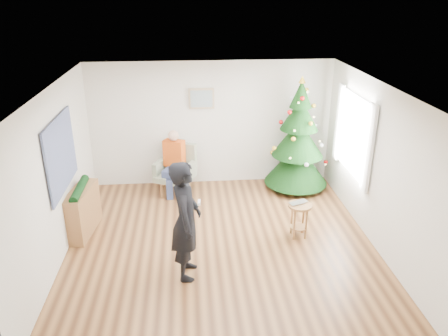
{
  "coord_description": "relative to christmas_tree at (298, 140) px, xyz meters",
  "views": [
    {
      "loc": [
        -0.48,
        -6.2,
        3.97
      ],
      "look_at": [
        0.1,
        0.6,
        1.1
      ],
      "focal_mm": 35.0,
      "sensor_mm": 36.0,
      "label": 1
    }
  ],
  "objects": [
    {
      "name": "ceiling",
      "position": [
        -1.73,
        -2.04,
        1.54
      ],
      "size": [
        5.0,
        5.0,
        0.0
      ],
      "primitive_type": "plane",
      "rotation": [
        3.14,
        0.0,
        0.0
      ],
      "color": "white",
      "rests_on": "wall_back"
    },
    {
      "name": "wall_front",
      "position": [
        -1.73,
        -4.54,
        0.24
      ],
      "size": [
        5.0,
        0.0,
        5.0
      ],
      "primitive_type": "plane",
      "rotation": [
        -1.57,
        0.0,
        0.0
      ],
      "color": "silver",
      "rests_on": "floor"
    },
    {
      "name": "curtains",
      "position": [
        0.71,
        -1.04,
        0.44
      ],
      "size": [
        0.05,
        1.75,
        1.5
      ],
      "color": "white",
      "rests_on": "wall_right"
    },
    {
      "name": "christmas_tree",
      "position": [
        0.0,
        0.0,
        0.0
      ],
      "size": [
        1.31,
        1.31,
        2.36
      ],
      "rotation": [
        0.0,
        0.0,
        -0.04
      ],
      "color": "#3F2816",
      "rests_on": "floor"
    },
    {
      "name": "armchair",
      "position": [
        -2.49,
        0.02,
        -0.7
      ],
      "size": [
        0.91,
        0.9,
        0.99
      ],
      "rotation": [
        0.0,
        0.0,
        -0.44
      ],
      "color": "gray",
      "rests_on": "floor"
    },
    {
      "name": "window_panel",
      "position": [
        0.74,
        -1.04,
        0.44
      ],
      "size": [
        0.04,
        1.3,
        1.4
      ],
      "primitive_type": "cube",
      "color": "white",
      "rests_on": "wall_right"
    },
    {
      "name": "laptop",
      "position": [
        -0.41,
        -1.93,
        -0.45
      ],
      "size": [
        0.39,
        0.33,
        0.03
      ],
      "primitive_type": "imported",
      "rotation": [
        0.0,
        0.0,
        0.43
      ],
      "color": "silver",
      "rests_on": "stool"
    },
    {
      "name": "floor",
      "position": [
        -1.73,
        -2.04,
        -1.06
      ],
      "size": [
        5.0,
        5.0,
        0.0
      ],
      "primitive_type": "plane",
      "color": "brown",
      "rests_on": "ground"
    },
    {
      "name": "game_controller",
      "position": [
        -2.1,
        -2.86,
        0.13
      ],
      "size": [
        0.05,
        0.13,
        0.04
      ],
      "primitive_type": "cube",
      "rotation": [
        0.0,
        0.0,
        -0.08
      ],
      "color": "white",
      "rests_on": "standing_man"
    },
    {
      "name": "standing_man",
      "position": [
        -2.29,
        -2.83,
        -0.17
      ],
      "size": [
        0.48,
        0.69,
        1.79
      ],
      "primitive_type": "imported",
      "rotation": [
        0.0,
        0.0,
        1.49
      ],
      "color": "black",
      "rests_on": "floor"
    },
    {
      "name": "wall_left",
      "position": [
        -4.23,
        -2.04,
        0.24
      ],
      "size": [
        0.0,
        5.0,
        5.0
      ],
      "primitive_type": "plane",
      "rotation": [
        1.57,
        0.0,
        1.57
      ],
      "color": "silver",
      "rests_on": "floor"
    },
    {
      "name": "framed_picture",
      "position": [
        -1.93,
        0.42,
        0.79
      ],
      "size": [
        0.52,
        0.05,
        0.42
      ],
      "color": "tan",
      "rests_on": "wall_back"
    },
    {
      "name": "tapestry",
      "position": [
        -4.19,
        -1.74,
        0.49
      ],
      "size": [
        0.03,
        1.5,
        1.15
      ],
      "primitive_type": "cube",
      "color": "black",
      "rests_on": "wall_left"
    },
    {
      "name": "garland",
      "position": [
        -4.06,
        -1.48,
        -0.24
      ],
      "size": [
        0.14,
        0.9,
        0.14
      ],
      "primitive_type": "cylinder",
      "rotation": [
        1.57,
        0.0,
        0.0
      ],
      "color": "black",
      "rests_on": "console"
    },
    {
      "name": "seated_person",
      "position": [
        -2.52,
        -0.03,
        -0.4
      ],
      "size": [
        0.53,
        0.67,
        1.3
      ],
      "rotation": [
        0.0,
        0.0,
        -0.44
      ],
      "color": "navy",
      "rests_on": "armchair"
    },
    {
      "name": "wall_right",
      "position": [
        0.77,
        -2.04,
        0.24
      ],
      "size": [
        0.0,
        5.0,
        5.0
      ],
      "primitive_type": "plane",
      "rotation": [
        1.57,
        0.0,
        -1.57
      ],
      "color": "silver",
      "rests_on": "floor"
    },
    {
      "name": "wall_back",
      "position": [
        -1.73,
        0.46,
        0.24
      ],
      "size": [
        5.0,
        0.0,
        5.0
      ],
      "primitive_type": "plane",
      "rotation": [
        1.57,
        0.0,
        0.0
      ],
      "color": "silver",
      "rests_on": "floor"
    },
    {
      "name": "stool",
      "position": [
        -0.41,
        -1.93,
        -0.76
      ],
      "size": [
        0.4,
        0.4,
        0.6
      ],
      "rotation": [
        0.0,
        0.0,
        0.08
      ],
      "color": "brown",
      "rests_on": "floor"
    },
    {
      "name": "console",
      "position": [
        -4.06,
        -1.48,
        -0.66
      ],
      "size": [
        0.43,
        1.03,
        0.8
      ],
      "primitive_type": "cube",
      "rotation": [
        0.0,
        0.0,
        -0.14
      ],
      "color": "brown",
      "rests_on": "floor"
    }
  ]
}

